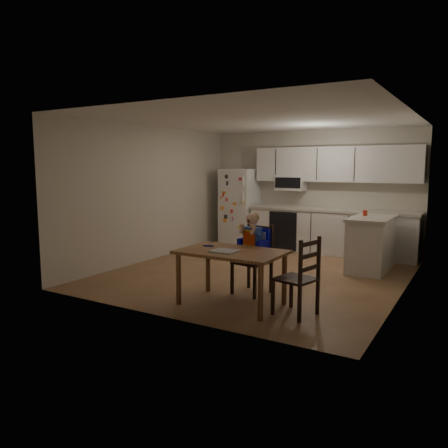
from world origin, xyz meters
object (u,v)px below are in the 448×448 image
kitchen_island (371,243)px  refrigerator (240,207)px  chair_booster (254,244)px  dining_table (231,258)px  red_cup (365,213)px  chair_side (303,272)px

kitchen_island → refrigerator: bearing=162.1°
kitchen_island → chair_booster: chair_booster is taller
refrigerator → dining_table: (1.98, -3.83, -0.24)m
kitchen_island → dining_table: size_ratio=0.95×
refrigerator → kitchen_island: (3.09, -1.00, -0.39)m
refrigerator → red_cup: refrigerator is taller
refrigerator → dining_table: refrigerator is taller
chair_booster → kitchen_island: bearing=72.7°
chair_side → chair_booster: bearing=-109.1°
refrigerator → red_cup: size_ratio=17.67×
chair_booster → refrigerator: bearing=130.9°
dining_table → chair_side: chair_side is taller
red_cup → dining_table: size_ratio=0.07×
refrigerator → chair_side: 4.81m
dining_table → chair_booster: (0.01, 0.62, 0.08)m
dining_table → kitchen_island: bearing=68.5°
dining_table → chair_side: size_ratio=1.38×
refrigerator → kitchen_island: refrigerator is taller
chair_booster → chair_side: bearing=-22.9°
refrigerator → kitchen_island: size_ratio=1.37×
kitchen_island → chair_side: chair_side is taller
red_cup → chair_side: bearing=-90.6°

